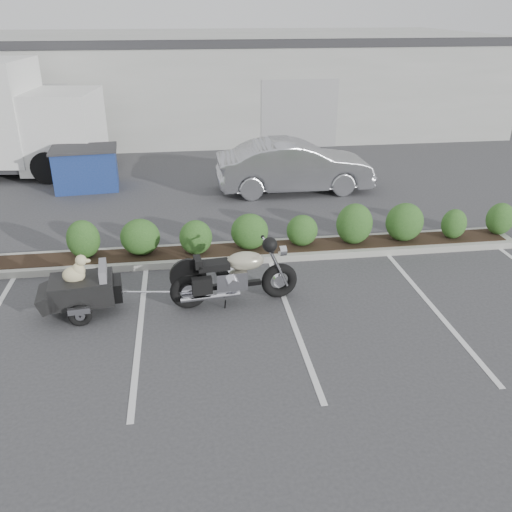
{
  "coord_description": "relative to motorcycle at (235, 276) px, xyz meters",
  "views": [
    {
      "loc": [
        -0.59,
        -8.85,
        5.15
      ],
      "look_at": [
        0.71,
        0.52,
        0.75
      ],
      "focal_mm": 38.0,
      "sensor_mm": 36.0,
      "label": 1
    }
  ],
  "objects": [
    {
      "name": "sedan",
      "position": [
        2.47,
        6.54,
        0.2
      ],
      "size": [
        4.64,
        1.65,
        1.52
      ],
      "primitive_type": "imported",
      "rotation": [
        0.0,
        0.0,
        1.58
      ],
      "color": "#A2A2A9",
      "rests_on": "ground"
    },
    {
      "name": "ground",
      "position": [
        -0.25,
        -0.09,
        -0.56
      ],
      "size": [
        90.0,
        90.0,
        0.0
      ],
      "primitive_type": "plane",
      "color": "#38383A",
      "rests_on": "ground"
    },
    {
      "name": "dumpster",
      "position": [
        -3.75,
        7.61,
        0.08
      ],
      "size": [
        2.03,
        1.48,
        1.27
      ],
      "rotation": [
        0.0,
        0.0,
        0.08
      ],
      "color": "navy",
      "rests_on": "ground"
    },
    {
      "name": "motorcycle",
      "position": [
        0.0,
        0.0,
        0.0
      ],
      "size": [
        2.45,
        0.89,
        1.41
      ],
      "rotation": [
        0.0,
        0.0,
        0.1
      ],
      "color": "black",
      "rests_on": "ground"
    },
    {
      "name": "pet_trailer",
      "position": [
        -2.79,
        0.02,
        -0.07
      ],
      "size": [
        1.97,
        1.11,
        1.16
      ],
      "rotation": [
        0.0,
        0.0,
        0.1
      ],
      "color": "black",
      "rests_on": "ground"
    },
    {
      "name": "planter_kerb",
      "position": [
        0.75,
        2.11,
        -0.49
      ],
      "size": [
        12.0,
        1.0,
        0.15
      ],
      "primitive_type": "cube",
      "color": "#9E9E93",
      "rests_on": "ground"
    },
    {
      "name": "building",
      "position": [
        -0.25,
        16.91,
        1.44
      ],
      "size": [
        26.0,
        10.0,
        4.0
      ],
      "primitive_type": "cube",
      "color": "#9EA099",
      "rests_on": "ground"
    }
  ]
}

